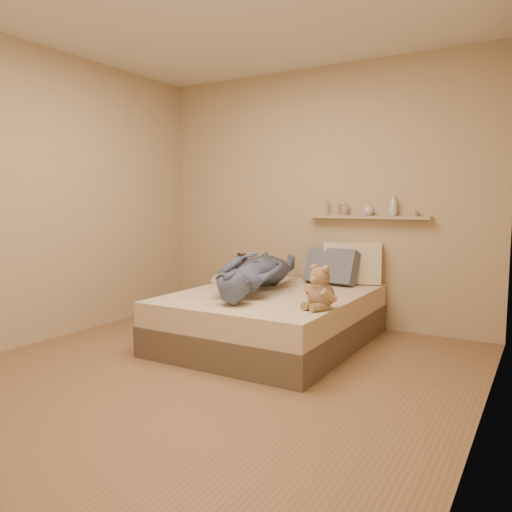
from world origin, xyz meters
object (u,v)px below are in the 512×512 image
Objects in this scene: game_console at (222,279)px; wall_shelf at (367,217)px; bed at (272,318)px; pillow_cream at (352,263)px; dark_plush at (242,268)px; person at (256,272)px; pillow_grey at (331,267)px; teddy_bear at (320,291)px.

game_console is 1.66m from wall_shelf.
wall_shelf is (0.55, 0.91, 0.88)m from bed.
wall_shelf is at bearing 58.82° from bed.
pillow_cream is at bearing 64.34° from game_console.
game_console is 0.17× the size of wall_shelf.
bed is at bearing -38.89° from dark_plush.
person is at bearing -124.74° from pillow_cream.
bed is 0.88m from dark_plush.
game_console is 0.37× the size of pillow_cream.
bed is 9.22× the size of game_console.
pillow_cream is 1.10× the size of pillow_grey.
teddy_bear is (0.84, 0.07, -0.03)m from game_console.
bed is 1.38m from wall_shelf.
pillow_grey is (0.47, 1.18, -0.00)m from game_console.
person is (0.04, 0.47, 0.01)m from game_console.
person reaches higher than game_console.
teddy_bear is 0.61× the size of pillow_cream.
teddy_bear is 0.89m from person.
pillow_cream is 0.47m from wall_shelf.
dark_plush is at bearing 143.70° from teddy_bear.
teddy_bear is at bearing -36.30° from dark_plush.
wall_shelf reaches higher than bed.
teddy_bear is 1.23× the size of dark_plush.
person is 1.24× the size of wall_shelf.
pillow_grey is at bearing -141.35° from wall_shelf.
bed is 1.03m from pillow_cream.
pillow_cream is 0.22m from pillow_grey.
game_console is 0.14× the size of person.
pillow_cream is (0.64, 1.32, 0.03)m from game_console.
game_console is at bearing -111.95° from bed.
teddy_bear is at bearing -72.04° from pillow_grey.
person reaches higher than teddy_bear.
dark_plush is at bearing -163.15° from pillow_cream.
game_console is 0.61× the size of teddy_bear.
teddy_bear reaches higher than bed.
pillow_grey is (-0.16, -0.14, -0.03)m from pillow_cream.
game_console is 1.27m from pillow_grey.
pillow_grey is at bearing -138.94° from pillow_cream.
person is 1.26m from wall_shelf.
wall_shelf is at bearing 93.72° from teddy_bear.
pillow_cream reaches higher than teddy_bear.
teddy_bear is at bearing -86.28° from wall_shelf.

